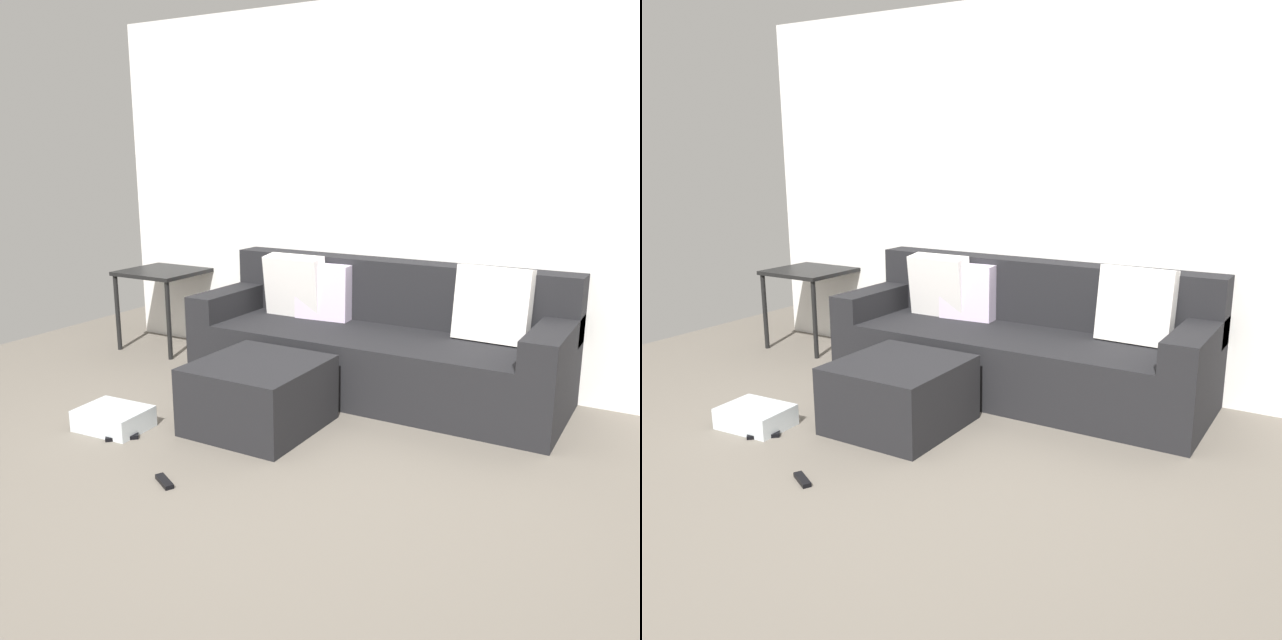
{
  "view_description": "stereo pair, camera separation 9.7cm",
  "coord_description": "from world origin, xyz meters",
  "views": [
    {
      "loc": [
        1.74,
        -2.31,
        1.56
      ],
      "look_at": [
        -0.23,
        1.15,
        0.57
      ],
      "focal_mm": 37.95,
      "sensor_mm": 36.0,
      "label": 1
    },
    {
      "loc": [
        1.83,
        -2.26,
        1.56
      ],
      "look_at": [
        -0.23,
        1.15,
        0.57
      ],
      "focal_mm": 37.95,
      "sensor_mm": 36.0,
      "label": 2
    }
  ],
  "objects": [
    {
      "name": "couch_sectional",
      "position": [
        -0.08,
        1.65,
        0.33
      ],
      "size": [
        2.47,
        0.86,
        0.89
      ],
      "color": "black",
      "rests_on": "ground_plane"
    },
    {
      "name": "ottoman",
      "position": [
        -0.4,
        0.72,
        0.2
      ],
      "size": [
        0.67,
        0.71,
        0.4
      ],
      "primitive_type": "cube",
      "color": "black",
      "rests_on": "ground_plane"
    },
    {
      "name": "wall_back",
      "position": [
        0.0,
        2.06,
        1.28
      ],
      "size": [
        5.04,
        0.1,
        2.57
      ],
      "primitive_type": "cube",
      "color": "white",
      "rests_on": "ground_plane"
    },
    {
      "name": "remote_near_ottoman",
      "position": [
        -0.39,
        -0.09,
        0.01
      ],
      "size": [
        0.15,
        0.11,
        0.02
      ],
      "primitive_type": "cube",
      "rotation": [
        0.0,
        0.0,
        -0.49
      ],
      "color": "black",
      "rests_on": "ground_plane"
    },
    {
      "name": "ground_plane",
      "position": [
        0.0,
        0.0,
        0.0
      ],
      "size": [
        6.55,
        6.55,
        0.0
      ],
      "primitive_type": "plane",
      "color": "#6B6359"
    },
    {
      "name": "storage_bin",
      "position": [
        -1.11,
        0.28,
        0.06
      ],
      "size": [
        0.41,
        0.32,
        0.12
      ],
      "primitive_type": "cube",
      "rotation": [
        0.0,
        0.0,
        0.06
      ],
      "color": "silver",
      "rests_on": "ground_plane"
    },
    {
      "name": "side_table",
      "position": [
        -2.03,
        1.76,
        0.56
      ],
      "size": [
        0.6,
        0.62,
        0.64
      ],
      "color": "black",
      "rests_on": "ground_plane"
    },
    {
      "name": "remote_by_storage_bin",
      "position": [
        -0.96,
        0.19,
        0.01
      ],
      "size": [
        0.17,
        0.16,
        0.02
      ],
      "primitive_type": "cube",
      "rotation": [
        0.0,
        0.0,
        0.74
      ],
      "color": "black",
      "rests_on": "ground_plane"
    }
  ]
}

